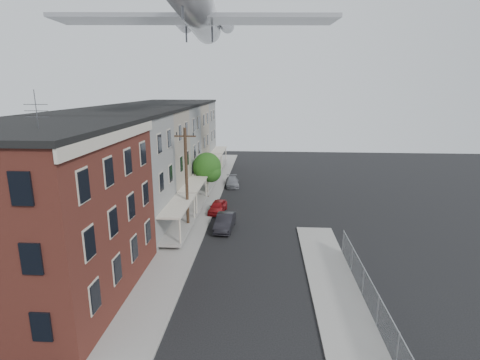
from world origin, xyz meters
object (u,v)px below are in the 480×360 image
object	(u,v)px
street_tree	(208,168)
car_near	(218,207)
car_mid	(225,222)
utility_pole	(187,179)
airplane	(198,11)
car_far	(232,182)

from	to	relation	value
street_tree	car_near	distance (m)	6.02
car_near	car_mid	size ratio (longest dim) A/B	0.85
utility_pole	street_tree	size ratio (longest dim) A/B	1.73
utility_pole	car_mid	size ratio (longest dim) A/B	2.17
car_near	airplane	distance (m)	18.45
car_near	car_mid	xyz separation A→B (m)	(1.20, -4.50, 0.08)
street_tree	airplane	bearing A→B (deg)	-89.09
utility_pole	car_near	bearing A→B (deg)	67.75
street_tree	car_near	size ratio (longest dim) A/B	1.47
car_mid	airplane	xyz separation A→B (m)	(-2.80, 5.32, 18.28)
street_tree	airplane	size ratio (longest dim) A/B	0.19
car_near	car_far	world-z (taller)	car_near
airplane	car_near	bearing A→B (deg)	-26.92
car_far	airplane	xyz separation A→B (m)	(-2.18, -9.51, 18.39)
airplane	utility_pole	bearing A→B (deg)	-93.96
street_tree	car_far	distance (m)	6.43
car_mid	car_far	bearing A→B (deg)	95.89
street_tree	airplane	distance (m)	16.08
utility_pole	car_near	distance (m)	6.67
car_mid	airplane	world-z (taller)	airplane
car_far	street_tree	bearing A→B (deg)	-120.16
utility_pole	car_far	xyz separation A→B (m)	(2.57, 15.22, -4.11)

